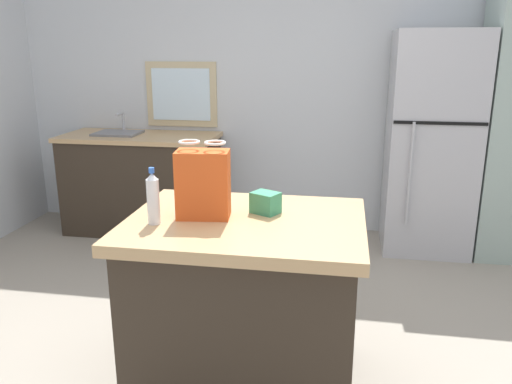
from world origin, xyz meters
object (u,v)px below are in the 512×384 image
(kitchen_island, at_px, (246,302))
(refrigerator, at_px, (431,144))
(small_box, at_px, (265,203))
(shopping_bag, at_px, (203,184))
(bottle, at_px, (153,199))

(kitchen_island, bearing_deg, refrigerator, 60.89)
(small_box, bearing_deg, shopping_bag, -158.87)
(refrigerator, distance_m, shopping_bag, 2.51)
(shopping_bag, xyz_separation_m, small_box, (0.28, 0.11, -0.11))
(shopping_bag, height_order, bottle, shopping_bag)
(small_box, bearing_deg, bottle, -153.30)
(shopping_bag, height_order, small_box, shopping_bag)
(shopping_bag, bearing_deg, bottle, -146.29)
(refrigerator, height_order, small_box, refrigerator)
(bottle, bearing_deg, refrigerator, 54.82)
(shopping_bag, bearing_deg, refrigerator, 56.83)
(kitchen_island, relative_size, small_box, 8.81)
(shopping_bag, distance_m, small_box, 0.33)
(kitchen_island, relative_size, shopping_bag, 3.05)
(refrigerator, bearing_deg, kitchen_island, -119.11)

